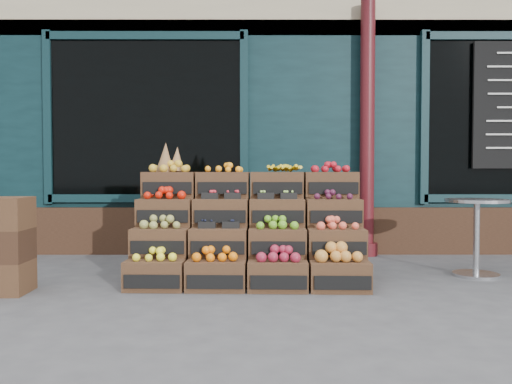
{
  "coord_description": "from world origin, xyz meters",
  "views": [
    {
      "loc": [
        -0.21,
        -4.23,
        1.02
      ],
      "look_at": [
        -0.2,
        0.7,
        0.85
      ],
      "focal_mm": 35.0,
      "sensor_mm": 36.0,
      "label": 1
    }
  ],
  "objects": [
    {
      "name": "bistro_table",
      "position": [
        2.01,
        0.75,
        0.48
      ],
      "size": [
        0.62,
        0.62,
        0.78
      ],
      "rotation": [
        0.0,
        0.0,
        0.05
      ],
      "color": "silver",
      "rests_on": "ground"
    },
    {
      "name": "crate_display",
      "position": [
        -0.27,
        0.61,
        0.42
      ],
      "size": [
        2.19,
        1.11,
        1.35
      ],
      "rotation": [
        0.0,
        0.0,
        -0.03
      ],
      "color": "#462C1B",
      "rests_on": "ground"
    },
    {
      "name": "ground",
      "position": [
        0.0,
        0.0,
        0.0
      ],
      "size": [
        60.0,
        60.0,
        0.0
      ],
      "primitive_type": "plane",
      "color": "#47474A",
      "rests_on": "ground"
    },
    {
      "name": "shopkeeper",
      "position": [
        -1.5,
        2.86,
        1.01
      ],
      "size": [
        0.81,
        0.6,
        2.02
      ],
      "primitive_type": "imported",
      "rotation": [
        0.0,
        0.0,
        3.31
      ],
      "color": "#164D29",
      "rests_on": "ground"
    },
    {
      "name": "shop_facade",
      "position": [
        0.0,
        5.11,
        2.4
      ],
      "size": [
        12.0,
        6.24,
        4.8
      ],
      "color": "black",
      "rests_on": "ground"
    }
  ]
}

